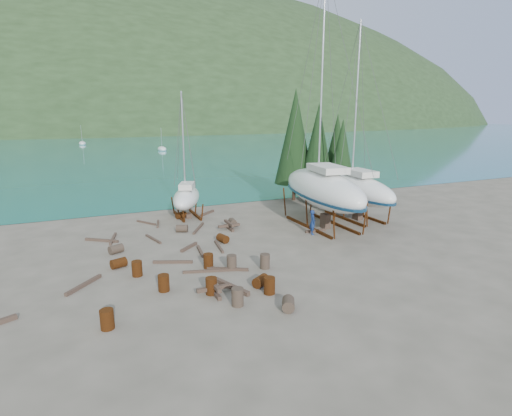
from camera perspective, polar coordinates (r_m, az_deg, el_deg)
name	(u,v)px	position (r m, az deg, el deg)	size (l,w,h in m)	color
ground	(251,256)	(25.94, -0.69, -6.86)	(600.00, 600.00, 0.00)	#595347
bay_water	(88,126)	(337.63, -22.82, 10.70)	(700.00, 700.00, 0.00)	teal
far_hill	(88,126)	(342.63, -22.85, 10.72)	(800.00, 360.00, 110.00)	#24361B
far_house_center	(51,128)	(212.71, -27.29, 10.17)	(6.60, 5.60, 5.60)	beige
far_house_right	(159,126)	(216.13, -13.74, 11.26)	(6.60, 5.60, 5.60)	beige
cypress_near_right	(318,146)	(41.01, 8.81, 8.71)	(3.60, 3.60, 10.00)	black
cypress_mid_right	(342,156)	(40.29, 12.13, 7.25)	(3.06, 3.06, 8.50)	black
cypress_back_left	(295,137)	(41.89, 5.60, 10.08)	(4.14, 4.14, 11.50)	black
cypress_far_right	(336,150)	(43.56, 11.43, 8.09)	(3.24, 3.24, 9.00)	black
moored_boat_mid	(162,149)	(104.59, -13.28, 8.20)	(2.00, 5.00, 6.05)	white
moored_boat_far	(82,143)	(132.66, -23.56, 8.45)	(2.00, 5.00, 6.05)	white
large_sailboat_near	(322,188)	(32.41, 9.46, 2.81)	(5.46, 12.84, 19.58)	white
large_sailboat_far	(355,188)	(35.61, 14.02, 2.74)	(3.82, 10.54, 16.35)	white
small_sailboat_shore	(186,197)	(35.77, -9.90, 1.54)	(4.53, 7.06, 10.82)	white
worker	(313,222)	(30.51, 8.09, -2.03)	(0.69, 0.46, 1.90)	navy
drum_0	(107,319)	(18.66, -20.51, -14.67)	(0.58, 0.58, 0.88)	#602F10
drum_1	(288,304)	(19.20, 4.63, -13.50)	(0.58, 0.58, 0.88)	#2D2823
drum_2	(119,263)	(25.29, -19.02, -7.45)	(0.58, 0.58, 0.88)	#602F10
drum_3	(211,286)	(20.70, -6.39, -11.00)	(0.58, 0.58, 0.88)	#602F10
drum_4	(181,215)	(35.60, -10.65, -1.02)	(0.58, 0.58, 0.88)	#602F10
drum_5	(265,261)	(23.81, 1.28, -7.61)	(0.58, 0.58, 0.88)	#2D2823
drum_6	(223,238)	(28.62, -4.77, -4.35)	(0.58, 0.58, 0.88)	#602F10
drum_7	(269,285)	(20.64, 1.93, -11.01)	(0.58, 0.58, 0.88)	#602F10
drum_8	(137,269)	(23.70, -16.63, -8.29)	(0.58, 0.58, 0.88)	#602F10
drum_9	(182,228)	(31.49, -10.53, -2.89)	(0.58, 0.58, 0.88)	#2D2823
drum_11	(233,222)	(32.77, -3.36, -2.05)	(0.58, 0.58, 0.88)	#2D2823
drum_12	(261,281)	(21.52, 0.67, -10.39)	(0.58, 0.58, 0.88)	#602F10
drum_13	(164,283)	(21.45, -13.05, -10.39)	(0.58, 0.58, 0.88)	#602F10
drum_14	(208,261)	(24.02, -6.82, -7.52)	(0.58, 0.58, 0.88)	#602F10
drum_15	(116,249)	(27.90, -19.37, -5.55)	(0.58, 0.58, 0.88)	#2D2823
drum_16	(238,297)	(19.47, -2.65, -12.57)	(0.58, 0.58, 0.88)	#2D2823
drum_17	(232,262)	(23.68, -3.50, -7.76)	(0.58, 0.58, 0.88)	#2D2823
timber_0	(146,223)	(34.67, -15.42, -2.03)	(0.14, 2.20, 0.14)	#503B2E
timber_1	(316,231)	(31.41, 8.50, -3.22)	(0.19, 1.77, 0.19)	#503B2E
timber_2	(102,240)	(30.82, -21.19, -4.32)	(0.19, 2.62, 0.19)	#503B2E
timber_3	(209,271)	(23.54, -6.71, -8.91)	(0.15, 3.03, 0.15)	#503B2E
timber_4	(200,251)	(26.80, -7.95, -6.13)	(0.17, 2.11, 0.17)	#503B2E
timber_5	(228,269)	(23.70, -4.06, -8.68)	(0.16, 2.45, 0.16)	#503B2E
timber_6	(207,213)	(36.80, -7.01, -0.73)	(0.19, 2.13, 0.19)	#503B2E
timber_8	(189,247)	(27.71, -9.54, -5.51)	(0.19, 1.84, 0.19)	#503B2E
timber_9	(158,224)	(34.07, -13.83, -2.20)	(0.15, 2.14, 0.15)	#503B2E
timber_10	(198,228)	(32.10, -8.22, -2.88)	(0.16, 2.99, 0.16)	#503B2E
timber_11	(219,247)	(27.57, -5.31, -5.52)	(0.15, 2.47, 0.15)	#503B2E
timber_12	(173,262)	(25.22, -11.80, -7.55)	(0.17, 2.43, 0.17)	#503B2E
timber_13	(5,320)	(21.26, -32.21, -13.39)	(0.22, 0.92, 0.22)	#503B2E
timber_14	(84,285)	(23.42, -23.37, -10.03)	(0.18, 2.61, 0.18)	#503B2E
timber_15	(153,239)	(30.06, -14.47, -4.30)	(0.15, 2.45, 0.15)	#503B2E
timber_16	(230,286)	(21.42, -3.74, -11.04)	(0.23, 2.84, 0.23)	#503B2E
timber_17	(113,239)	(30.96, -19.75, -4.14)	(0.16, 2.72, 0.16)	#503B2E
timber_pile_fore	(214,288)	(20.79, -6.02, -11.31)	(1.80, 1.80, 0.60)	#503B2E
timber_pile_aft	(229,226)	(31.79, -3.87, -2.52)	(1.80, 1.80, 0.60)	#503B2E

